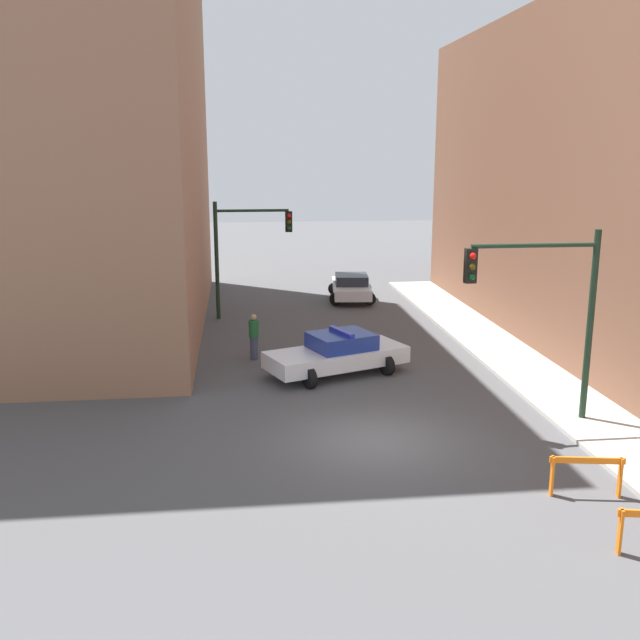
# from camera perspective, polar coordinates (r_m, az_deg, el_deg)

# --- Properties ---
(ground_plane) EXTENTS (120.00, 120.00, 0.00)m
(ground_plane) POSITION_cam_1_polar(r_m,az_deg,el_deg) (18.80, 4.58, -9.53)
(ground_plane) COLOR #4C4C4F
(sidewalk_right) EXTENTS (2.40, 44.00, 0.12)m
(sidewalk_right) POSITION_cam_1_polar(r_m,az_deg,el_deg) (20.83, 21.74, -7.98)
(sidewalk_right) COLOR #B2ADA3
(sidewalk_right) RESTS_ON ground_plane
(building_corner_left) EXTENTS (14.00, 20.00, 22.06)m
(building_corner_left) POSITION_cam_1_polar(r_m,az_deg,el_deg) (32.36, -23.18, 18.92)
(building_corner_left) COLOR #93664C
(building_corner_left) RESTS_ON ground_plane
(traffic_light_near) EXTENTS (3.64, 0.35, 5.20)m
(traffic_light_near) POSITION_cam_1_polar(r_m,az_deg,el_deg) (19.79, 17.97, 1.72)
(traffic_light_near) COLOR black
(traffic_light_near) RESTS_ON sidewalk_right
(traffic_light_far) EXTENTS (3.44, 0.35, 5.20)m
(traffic_light_far) POSITION_cam_1_polar(r_m,az_deg,el_deg) (31.70, -6.32, 6.16)
(traffic_light_far) COLOR black
(traffic_light_far) RESTS_ON ground_plane
(police_car) EXTENTS (5.05, 3.46, 1.52)m
(police_car) POSITION_cam_1_polar(r_m,az_deg,el_deg) (23.83, 1.43, -2.69)
(police_car) COLOR white
(police_car) RESTS_ON ground_plane
(parked_car_near) EXTENTS (2.56, 4.46, 1.31)m
(parked_car_near) POSITION_cam_1_polar(r_m,az_deg,el_deg) (36.01, 2.51, 2.69)
(parked_car_near) COLOR silver
(parked_car_near) RESTS_ON ground_plane
(pedestrian_crossing) EXTENTS (0.39, 0.39, 1.66)m
(pedestrian_crossing) POSITION_cam_1_polar(r_m,az_deg,el_deg) (25.65, -5.31, -1.27)
(pedestrian_crossing) COLOR #474C66
(pedestrian_crossing) RESTS_ON ground_plane
(barrier_mid) EXTENTS (1.58, 0.41, 0.90)m
(barrier_mid) POSITION_cam_1_polar(r_m,az_deg,el_deg) (16.68, 20.55, -11.14)
(barrier_mid) COLOR orange
(barrier_mid) RESTS_ON ground_plane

